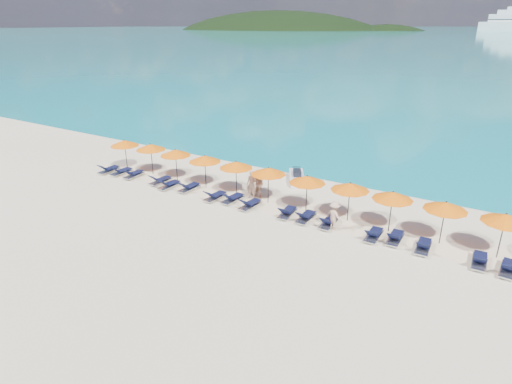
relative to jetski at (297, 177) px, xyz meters
The scene contains 35 objects.
ground 8.59m from the jetski, 88.91° to the right, with size 1400.00×1400.00×0.00m, color beige.
headland_main 611.38m from the jetski, 119.43° to the left, with size 374.00×242.00×126.50m.
headland_small 572.51m from the jetski, 105.20° to the left, with size 162.00×126.00×85.50m.
jetski is the anchor object (origin of this frame).
beachgoer_a 4.21m from the jetski, 105.52° to the right, with size 0.65×0.43×1.79m, color tan.
beachgoer_b 3.83m from the jetski, 102.98° to the right, with size 0.84×0.48×1.73m, color tan.
beachgoer_c 7.29m from the jetski, 47.76° to the right, with size 1.03×0.48×1.59m, color tan.
umbrella_0 12.83m from the jetski, 160.97° to the right, with size 2.10×2.10×2.28m.
umbrella_1 10.54m from the jetski, 157.94° to the right, with size 2.10×2.10×2.28m.
umbrella_2 8.43m from the jetski, 150.70° to the right, with size 2.10×2.10×2.28m.
umbrella_3 6.41m from the jetski, 138.67° to the right, with size 2.10×2.10×2.28m.
umbrella_4 4.94m from the jetski, 118.42° to the right, with size 2.10×2.10×2.28m.
umbrella_5 4.38m from the jetski, 88.71° to the right, with size 2.10×2.10×2.28m.
umbrella_6 5.24m from the jetski, 57.24° to the right, with size 2.10×2.10×2.28m.
umbrella_7 6.71m from the jetski, 37.87° to the right, with size 2.10×2.10×2.28m.
umbrella_8 8.64m from the jetski, 28.74° to the right, with size 2.10×2.10×2.28m.
umbrella_9 10.89m from the jetski, 22.21° to the right, with size 2.10×2.10×2.28m.
umbrella_10 13.27m from the jetski, 18.20° to the right, with size 2.10×2.10×2.28m.
lounger_0 13.72m from the jetski, 156.87° to the right, with size 0.68×1.72×0.66m.
lounger_1 12.64m from the jetski, 155.69° to the right, with size 0.75×1.74×0.66m.
lounger_2 11.52m from the jetski, 153.27° to the right, with size 0.78×1.75×0.66m.
lounger_3 9.32m from the jetski, 146.72° to the right, with size 0.75×1.74×0.66m.
lounger_4 8.63m from the jetski, 140.99° to the right, with size 0.70×1.73×0.66m.
lounger_5 7.34m from the jetski, 135.91° to the right, with size 0.63×1.70×0.66m.
lounger_6 6.17m from the jetski, 118.19° to the right, with size 0.74×1.74×0.66m.
lounger_7 5.46m from the jetski, 109.14° to the right, with size 0.76×1.75×0.66m.
lounger_8 5.38m from the jetski, 94.12° to the right, with size 0.73×1.74×0.66m.
lounger_9 5.60m from the jetski, 68.85° to the right, with size 0.79×1.75×0.66m.
lounger_10 6.11m from the jetski, 58.73° to the right, with size 0.63×1.70×0.66m.
lounger_11 6.87m from the jetski, 48.98° to the right, with size 0.68×1.72×0.66m.
lounger_12 8.82m from the jetski, 37.22° to the right, with size 0.65×1.71×0.66m.
lounger_13 9.51m from the jetski, 32.28° to the right, with size 0.67×1.72×0.66m.
lounger_14 10.79m from the jetski, 29.08° to the right, with size 0.73×1.74×0.66m.
lounger_15 13.01m from the jetski, 24.03° to the right, with size 0.71×1.73×0.66m.
lounger_16 14.08m from the jetski, 22.36° to the right, with size 0.71×1.73×0.66m.
Camera 1 is at (11.94, -16.31, 10.25)m, focal length 30.00 mm.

